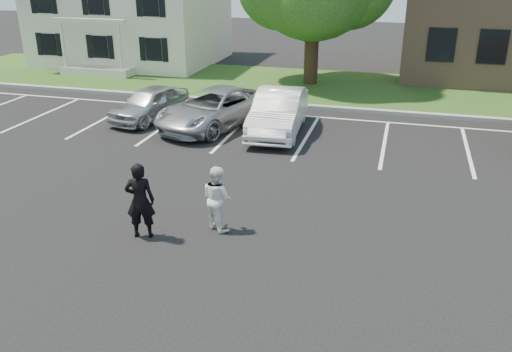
{
  "coord_description": "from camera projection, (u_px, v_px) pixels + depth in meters",
  "views": [
    {
      "loc": [
        3.24,
        -10.75,
        6.3
      ],
      "look_at": [
        0.0,
        1.0,
        1.25
      ],
      "focal_mm": 38.0,
      "sensor_mm": 36.0,
      "label": 1
    }
  ],
  "objects": [
    {
      "name": "stall_lines",
      "position": [
        348.0,
        133.0,
        20.41
      ],
      "size": [
        34.0,
        5.36,
        0.01
      ],
      "color": "silver",
      "rests_on": "ground"
    },
    {
      "name": "curb",
      "position": [
        323.0,
        107.0,
        23.44
      ],
      "size": [
        40.0,
        0.3,
        0.15
      ],
      "primitive_type": "cube",
      "color": "gray",
      "rests_on": "ground"
    },
    {
      "name": "grass_strip",
      "position": [
        336.0,
        88.0,
        27.01
      ],
      "size": [
        44.0,
        8.0,
        0.08
      ],
      "primitive_type": "cube",
      "color": "#184215",
      "rests_on": "ground"
    },
    {
      "name": "man_black_suit",
      "position": [
        140.0,
        201.0,
        12.63
      ],
      "size": [
        0.78,
        0.62,
        1.87
      ],
      "primitive_type": "imported",
      "rotation": [
        0.0,
        0.0,
        3.42
      ],
      "color": "black",
      "rests_on": "ground"
    },
    {
      "name": "car_silver_minivan",
      "position": [
        215.0,
        108.0,
        20.85
      ],
      "size": [
        4.05,
        5.74,
        1.45
      ],
      "primitive_type": "imported",
      "rotation": [
        0.0,
        0.0,
        -0.35
      ],
      "color": "#999BA0",
      "rests_on": "ground"
    },
    {
      "name": "car_white_sedan",
      "position": [
        278.0,
        112.0,
        20.15
      ],
      "size": [
        2.0,
        4.91,
        1.58
      ],
      "primitive_type": "imported",
      "rotation": [
        0.0,
        0.0,
        0.07
      ],
      "color": "silver",
      "rests_on": "ground"
    },
    {
      "name": "car_silver_west",
      "position": [
        150.0,
        103.0,
        21.77
      ],
      "size": [
        2.43,
        4.16,
        1.33
      ],
      "primitive_type": "imported",
      "rotation": [
        0.0,
        0.0,
        -0.23
      ],
      "color": "#B9B9BE",
      "rests_on": "ground"
    },
    {
      "name": "ground_plane",
      "position": [
        245.0,
        240.0,
        12.78
      ],
      "size": [
        90.0,
        90.0,
        0.0
      ],
      "primitive_type": "plane",
      "color": "black",
      "rests_on": "ground"
    },
    {
      "name": "man_white_shirt",
      "position": [
        217.0,
        198.0,
        13.06
      ],
      "size": [
        0.99,
        0.94,
        1.62
      ],
      "primitive_type": "imported",
      "rotation": [
        0.0,
        0.0,
        2.57
      ],
      "color": "white",
      "rests_on": "ground"
    }
  ]
}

